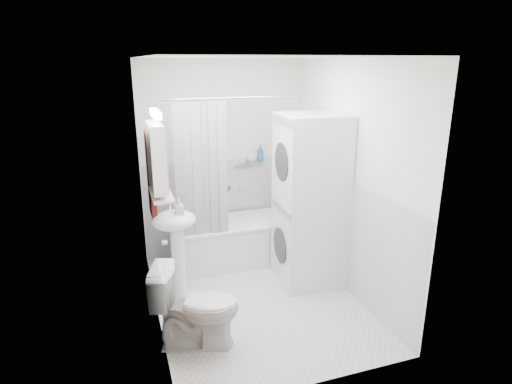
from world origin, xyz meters
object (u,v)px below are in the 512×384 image
object	(u,v)px
bathtub	(232,240)
toilet	(196,307)
washer_dryer	(309,201)
sink	(176,234)

from	to	relation	value
bathtub	toilet	world-z (taller)	toilet
washer_dryer	sink	bearing A→B (deg)	179.73
washer_dryer	toilet	distance (m)	1.69
bathtub	toilet	xyz separation A→B (m)	(-0.72, -1.45, 0.07)
bathtub	sink	distance (m)	1.05
sink	washer_dryer	bearing A→B (deg)	-3.48
sink	toilet	distance (m)	0.91
sink	toilet	xyz separation A→B (m)	(0.03, -0.84, -0.34)
bathtub	washer_dryer	xyz separation A→B (m)	(0.68, -0.69, 0.64)
bathtub	toilet	size ratio (longest dim) A/B	1.85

